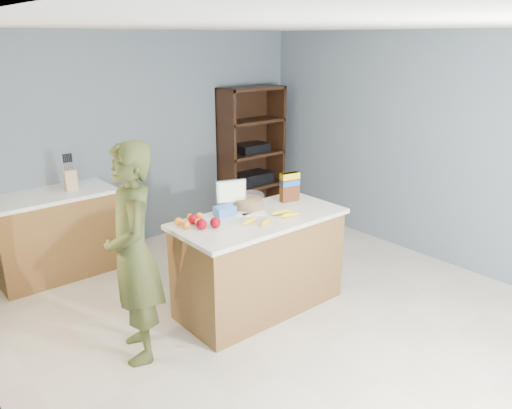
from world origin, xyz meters
TOP-DOWN VIEW (x-y plane):
  - floor at (0.00, 0.00)m, footprint 4.50×5.00m
  - walls at (0.00, 0.00)m, footprint 4.52×5.02m
  - counter_peninsula at (0.00, 0.30)m, footprint 1.56×0.76m
  - back_cabinet at (-1.20, 2.20)m, footprint 1.24×0.62m
  - shelving_unit at (1.55, 2.35)m, footprint 0.90×0.40m
  - person at (-1.20, 0.36)m, footprint 0.60×0.73m
  - knife_block at (-0.99, 2.17)m, footprint 0.12×0.10m
  - envelopes at (-0.02, 0.42)m, footprint 0.29×0.24m
  - bananas at (0.03, 0.17)m, footprint 0.58×0.21m
  - apples at (-0.53, 0.41)m, footprint 0.20×0.27m
  - oranges at (-0.57, 0.53)m, footprint 0.27×0.21m
  - blue_carton at (-0.21, 0.53)m, footprint 0.19×0.14m
  - salad_bowl at (0.08, 0.55)m, footprint 0.30×0.30m
  - tv at (-0.08, 0.62)m, footprint 0.28×0.13m
  - cereal_box at (0.51, 0.45)m, footprint 0.20×0.10m

SIDE VIEW (x-z plane):
  - floor at x=0.00m, z-range -0.01..0.01m
  - counter_peninsula at x=0.00m, z-range -0.03..0.87m
  - back_cabinet at x=-1.20m, z-range 0.00..0.90m
  - person at x=-1.20m, z-range 0.00..1.72m
  - shelving_unit at x=1.55m, z-range -0.04..1.76m
  - envelopes at x=-0.02m, z-range 0.90..0.90m
  - bananas at x=0.03m, z-range 0.90..0.94m
  - oranges at x=-0.57m, z-range 0.90..0.97m
  - blue_carton at x=-0.21m, z-range 0.90..0.98m
  - apples at x=-0.53m, z-range 0.90..0.99m
  - salad_bowl at x=0.08m, z-range 0.89..1.02m
  - knife_block at x=-0.99m, z-range 0.86..1.17m
  - tv at x=-0.08m, z-range 0.92..1.20m
  - cereal_box at x=0.51m, z-range 0.92..1.21m
  - walls at x=0.00m, z-range 0.40..2.91m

